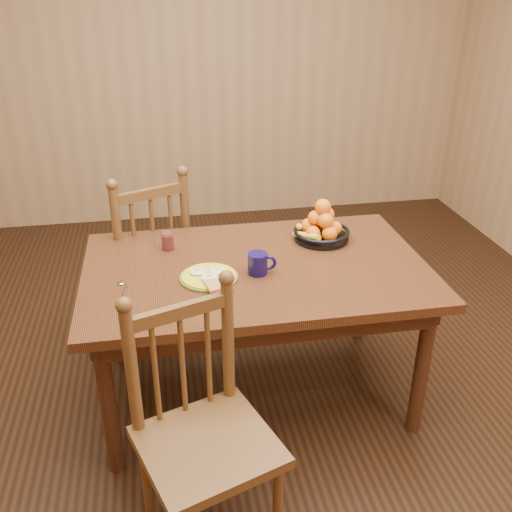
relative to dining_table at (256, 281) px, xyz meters
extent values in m
cube|color=black|center=(0.00, 0.00, -0.67)|extent=(4.50, 5.00, 0.01)
cube|color=#8D6746|center=(0.00, 2.50, 0.68)|extent=(4.50, 0.01, 2.70)
cube|color=black|center=(0.00, 0.00, 0.06)|extent=(1.60, 1.00, 0.04)
cube|color=black|center=(0.00, 0.42, -0.01)|extent=(1.40, 0.04, 0.10)
cube|color=black|center=(0.00, -0.42, -0.01)|extent=(1.40, 0.04, 0.10)
cube|color=black|center=(0.72, 0.00, -0.01)|extent=(0.04, 0.84, 0.10)
cube|color=black|center=(-0.72, 0.00, -0.01)|extent=(0.04, 0.84, 0.10)
cylinder|color=black|center=(-0.70, -0.40, -0.31)|extent=(0.07, 0.07, 0.70)
cylinder|color=black|center=(0.70, -0.40, -0.31)|extent=(0.07, 0.07, 0.70)
cylinder|color=black|center=(-0.70, 0.40, -0.31)|extent=(0.07, 0.07, 0.70)
cylinder|color=black|center=(0.70, 0.40, -0.31)|extent=(0.07, 0.07, 0.70)
cube|color=#503118|center=(-0.55, 0.68, -0.18)|extent=(0.61, 0.60, 0.04)
cylinder|color=#503118|center=(-0.44, 0.93, -0.43)|extent=(0.04, 0.04, 0.46)
cylinder|color=#503118|center=(-0.80, 0.78, -0.43)|extent=(0.04, 0.04, 0.46)
cylinder|color=#503118|center=(-0.30, 0.59, -0.43)|extent=(0.04, 0.04, 0.46)
cylinder|color=#503118|center=(-0.66, 0.44, -0.43)|extent=(0.04, 0.04, 0.46)
cylinder|color=#503118|center=(-0.29, 0.57, 0.10)|extent=(0.05, 0.05, 0.56)
cylinder|color=#503118|center=(-0.65, 0.42, 0.10)|extent=(0.05, 0.05, 0.56)
cylinder|color=#503118|center=(-0.47, 0.50, 0.05)|extent=(0.02, 0.02, 0.43)
cube|color=#503118|center=(-0.47, 0.50, 0.29)|extent=(0.37, 0.18, 0.05)
cube|color=#503118|center=(-0.32, -0.82, -0.20)|extent=(0.58, 0.56, 0.04)
cylinder|color=#503118|center=(-0.09, -0.92, -0.44)|extent=(0.04, 0.04, 0.45)
cylinder|color=#503118|center=(-0.56, -0.71, -0.44)|extent=(0.04, 0.04, 0.45)
cylinder|color=#503118|center=(-0.20, -0.59, -0.44)|extent=(0.04, 0.04, 0.45)
cylinder|color=#503118|center=(-0.56, -0.69, 0.07)|extent=(0.05, 0.05, 0.54)
cylinder|color=#503118|center=(-0.21, -0.57, 0.07)|extent=(0.05, 0.05, 0.54)
cylinder|color=#503118|center=(-0.39, -0.63, 0.02)|extent=(0.02, 0.02, 0.42)
cube|color=#503118|center=(-0.39, -0.63, 0.26)|extent=(0.36, 0.15, 0.05)
cylinder|color=#59601E|center=(-0.23, -0.09, 0.09)|extent=(0.26, 0.26, 0.01)
cylinder|color=gold|center=(-0.23, -0.09, 0.10)|extent=(0.24, 0.24, 0.01)
ellipsoid|color=silver|center=(-0.28, -0.05, 0.11)|extent=(0.08, 0.08, 0.01)
cube|color=#F2E08C|center=(-0.28, -0.05, 0.12)|extent=(0.02, 0.02, 0.01)
ellipsoid|color=silver|center=(-0.19, -0.06, 0.11)|extent=(0.08, 0.08, 0.01)
cube|color=#F2E08C|center=(-0.19, -0.06, 0.12)|extent=(0.02, 0.02, 0.01)
ellipsoid|color=silver|center=(-0.23, -0.12, 0.11)|extent=(0.08, 0.08, 0.01)
cube|color=#F2E08C|center=(-0.23, -0.12, 0.12)|extent=(0.02, 0.02, 0.01)
cube|color=brown|center=(-0.20, -0.19, 0.11)|extent=(0.12, 0.12, 0.01)
cube|color=silver|center=(-0.18, -0.10, 0.09)|extent=(0.02, 0.15, 0.00)
cube|color=silver|center=(-0.17, -0.02, 0.09)|extent=(0.03, 0.05, 0.00)
cube|color=silver|center=(-0.60, -0.14, 0.09)|extent=(0.03, 0.12, 0.00)
ellipsoid|color=silver|center=(-0.62, -0.06, 0.09)|extent=(0.03, 0.04, 0.01)
cylinder|color=#0F0A3A|center=(-0.01, -0.08, 0.13)|extent=(0.09, 0.09, 0.10)
torus|color=#0F0A3A|center=(0.05, -0.08, 0.13)|extent=(0.07, 0.03, 0.07)
cylinder|color=black|center=(-0.01, -0.08, 0.18)|extent=(0.08, 0.08, 0.00)
cylinder|color=silver|center=(-0.40, 0.25, 0.13)|extent=(0.06, 0.06, 0.09)
cylinder|color=maroon|center=(-0.40, 0.25, 0.12)|extent=(0.05, 0.05, 0.07)
cylinder|color=black|center=(0.38, 0.23, 0.09)|extent=(0.28, 0.28, 0.02)
torus|color=black|center=(0.38, 0.23, 0.13)|extent=(0.29, 0.29, 0.02)
cylinder|color=black|center=(0.38, 0.23, 0.09)|extent=(0.10, 0.10, 0.01)
sphere|color=orange|center=(0.45, 0.23, 0.14)|extent=(0.07, 0.07, 0.07)
sphere|color=orange|center=(0.40, 0.30, 0.14)|extent=(0.08, 0.08, 0.08)
sphere|color=orange|center=(0.33, 0.27, 0.15)|extent=(0.08, 0.08, 0.08)
sphere|color=orange|center=(0.33, 0.19, 0.14)|extent=(0.07, 0.07, 0.07)
sphere|color=orange|center=(0.40, 0.16, 0.14)|extent=(0.08, 0.08, 0.08)
sphere|color=orange|center=(0.41, 0.26, 0.21)|extent=(0.08, 0.08, 0.08)
sphere|color=orange|center=(0.35, 0.24, 0.20)|extent=(0.07, 0.07, 0.07)
sphere|color=orange|center=(0.39, 0.19, 0.21)|extent=(0.08, 0.08, 0.08)
sphere|color=orange|center=(0.38, 0.23, 0.26)|extent=(0.08, 0.08, 0.08)
cylinder|color=yellow|center=(0.29, 0.19, 0.13)|extent=(0.10, 0.17, 0.07)
camera|label=1|loc=(-0.42, -2.33, 1.32)|focal=40.00mm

